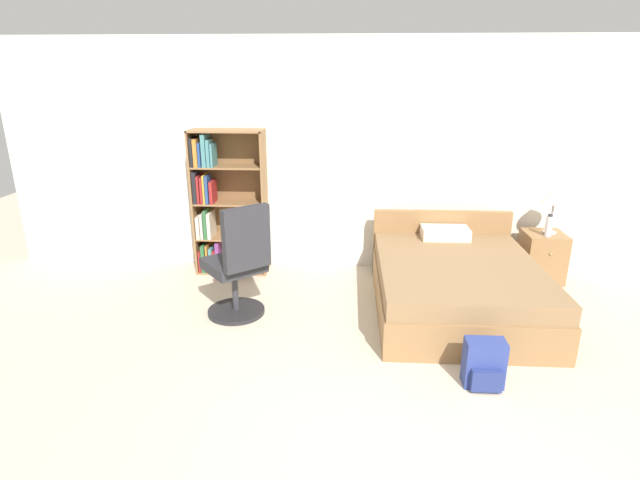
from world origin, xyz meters
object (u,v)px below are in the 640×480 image
(bed, at_px, (455,283))
(backpack_blue, at_px, (484,365))
(office_chair, at_px, (239,267))
(bookshelf, at_px, (220,203))
(water_bottle, at_px, (549,226))
(table_lamp, at_px, (555,198))
(nightstand, at_px, (542,257))

(bed, xyz_separation_m, backpack_blue, (-0.03, -1.30, -0.09))
(office_chair, xyz_separation_m, backpack_blue, (2.02, -0.99, -0.34))
(bookshelf, relative_size, water_bottle, 6.63)
(office_chair, distance_m, table_lamp, 3.41)
(office_chair, distance_m, nightstand, 3.35)
(bookshelf, distance_m, table_lamp, 3.65)
(office_chair, height_order, nightstand, office_chair)
(bed, xyz_separation_m, nightstand, (1.11, 0.78, 0.01))
(bookshelf, xyz_separation_m, bed, (2.49, -0.86, -0.55))
(bed, relative_size, backpack_blue, 5.28)
(office_chair, distance_m, backpack_blue, 2.27)
(water_bottle, bearing_deg, nightstand, 79.76)
(bookshelf, bearing_deg, table_lamp, -1.16)
(bed, bearing_deg, water_bottle, 31.88)
(nightstand, bearing_deg, office_chair, -160.96)
(bookshelf, height_order, office_chair, bookshelf)
(bed, height_order, table_lamp, table_lamp)
(nightstand, distance_m, backpack_blue, 2.38)
(bed, distance_m, water_bottle, 1.35)
(bookshelf, distance_m, bed, 2.69)
(water_bottle, bearing_deg, table_lamp, 60.59)
(office_chair, bearing_deg, backpack_blue, -26.09)
(nightstand, bearing_deg, table_lamp, 2.59)
(table_lamp, bearing_deg, bookshelf, 178.84)
(nightstand, xyz_separation_m, table_lamp, (0.04, 0.00, 0.67))
(nightstand, distance_m, table_lamp, 0.67)
(bookshelf, bearing_deg, office_chair, -69.26)
(bed, relative_size, water_bottle, 7.86)
(water_bottle, distance_m, backpack_blue, 2.33)
(table_lamp, xyz_separation_m, backpack_blue, (-1.19, -2.08, -0.77))
(table_lamp, height_order, water_bottle, table_lamp)
(nightstand, height_order, water_bottle, water_bottle)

